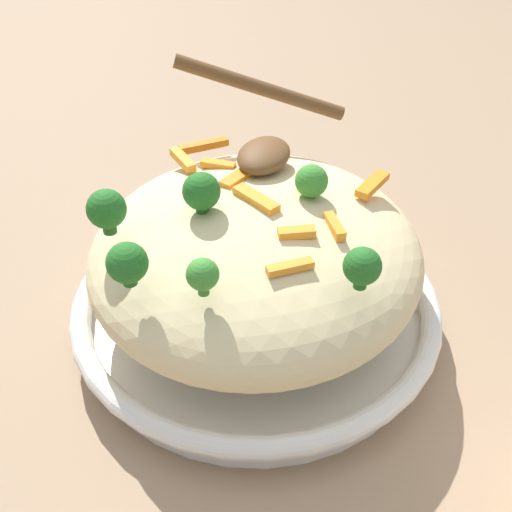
{
  "coord_description": "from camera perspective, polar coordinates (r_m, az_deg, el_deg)",
  "views": [
    {
      "loc": [
        0.36,
        0.13,
        0.38
      ],
      "look_at": [
        0.0,
        0.0,
        0.08
      ],
      "focal_mm": 44.56,
      "sensor_mm": 36.0,
      "label": 1
    }
  ],
  "objects": [
    {
      "name": "carrot_piece_3",
      "position": [
        0.5,
        10.41,
        6.34
      ],
      "size": [
        0.04,
        0.02,
        0.01
      ],
      "primitive_type": "cube",
      "rotation": [
        0.0,
        0.0,
        6.01
      ],
      "color": "orange",
      "rests_on": "pasta_mound"
    },
    {
      "name": "broccoli_floret_5",
      "position": [
        0.4,
        -11.48,
        -0.65
      ],
      "size": [
        0.03,
        0.03,
        0.03
      ],
      "color": "#205B1C",
      "rests_on": "pasta_mound"
    },
    {
      "name": "broccoli_floret_3",
      "position": [
        0.44,
        -4.92,
        5.76
      ],
      "size": [
        0.03,
        0.03,
        0.03
      ],
      "color": "#205B1C",
      "rests_on": "pasta_mound"
    },
    {
      "name": "serving_spoon",
      "position": [
        0.52,
        0.61,
        11.21
      ],
      "size": [
        0.13,
        0.14,
        0.06
      ],
      "color": "brown",
      "rests_on": "pasta_mound"
    },
    {
      "name": "carrot_piece_1",
      "position": [
        0.43,
        3.66,
        2.11
      ],
      "size": [
        0.02,
        0.03,
        0.01
      ],
      "primitive_type": "cube",
      "rotation": [
        0.0,
        0.0,
        5.19
      ],
      "color": "orange",
      "rests_on": "pasta_mound"
    },
    {
      "name": "carrot_piece_8",
      "position": [
        0.44,
        7.05,
        2.66
      ],
      "size": [
        0.03,
        0.02,
        0.01
      ],
      "primitive_type": "cube",
      "rotation": [
        0.0,
        0.0,
        3.74
      ],
      "color": "orange",
      "rests_on": "pasta_mound"
    },
    {
      "name": "broccoli_floret_1",
      "position": [
        0.38,
        -4.35,
        -1.82
      ],
      "size": [
        0.02,
        0.02,
        0.03
      ],
      "color": "#377928",
      "rests_on": "pasta_mound"
    },
    {
      "name": "carrot_piece_0",
      "position": [
        0.49,
        -1.49,
        7.09
      ],
      "size": [
        0.04,
        0.02,
        0.01
      ],
      "primitive_type": "cube",
      "rotation": [
        0.0,
        0.0,
        2.82
      ],
      "color": "orange",
      "rests_on": "pasta_mound"
    },
    {
      "name": "carrot_piece_7",
      "position": [
        0.51,
        -3.41,
        8.19
      ],
      "size": [
        0.01,
        0.03,
        0.01
      ],
      "primitive_type": "cube",
      "rotation": [
        0.0,
        0.0,
        4.77
      ],
      "color": "orange",
      "rests_on": "pasta_mound"
    },
    {
      "name": "carrot_piece_5",
      "position": [
        0.54,
        -4.69,
        9.87
      ],
      "size": [
        0.03,
        0.04,
        0.01
      ],
      "primitive_type": "cube",
      "rotation": [
        0.0,
        0.0,
        5.46
      ],
      "color": "orange",
      "rests_on": "pasta_mound"
    },
    {
      "name": "broccoli_floret_4",
      "position": [
        0.39,
        9.52,
        -0.96
      ],
      "size": [
        0.02,
        0.02,
        0.03
      ],
      "color": "#205B1C",
      "rests_on": "pasta_mound"
    },
    {
      "name": "pasta_mound",
      "position": [
        0.49,
        -0.0,
        0.22
      ],
      "size": [
        0.26,
        0.25,
        0.1
      ],
      "primitive_type": "ellipsoid",
      "color": "beige",
      "rests_on": "serving_bowl"
    },
    {
      "name": "serving_bowl",
      "position": [
        0.52,
        -0.0,
        -4.72
      ],
      "size": [
        0.3,
        0.3,
        0.04
      ],
      "color": "white",
      "rests_on": "ground_plane"
    },
    {
      "name": "broccoli_floret_2",
      "position": [
        0.44,
        -13.27,
        4.08
      ],
      "size": [
        0.03,
        0.03,
        0.03
      ],
      "color": "#205B1C",
      "rests_on": "pasta_mound"
    },
    {
      "name": "ground_plane",
      "position": [
        0.54,
        -0.0,
        -6.3
      ],
      "size": [
        2.4,
        2.4,
        0.0
      ],
      "primitive_type": "plane",
      "color": "#9E7F60"
    },
    {
      "name": "carrot_piece_2",
      "position": [
        0.46,
        -0.09,
        5.1
      ],
      "size": [
        0.03,
        0.04,
        0.01
      ],
      "primitive_type": "cube",
      "rotation": [
        0.0,
        0.0,
        4.22
      ],
      "color": "orange",
      "rests_on": "pasta_mound"
    },
    {
      "name": "carrot_piece_6",
      "position": [
        0.52,
        -6.59,
        8.58
      ],
      "size": [
        0.03,
        0.03,
        0.01
      ],
      "primitive_type": "cube",
      "rotation": [
        0.0,
        0.0,
        0.86
      ],
      "color": "orange",
      "rests_on": "pasta_mound"
    },
    {
      "name": "carrot_piece_4",
      "position": [
        0.41,
        3.07,
        -0.99
      ],
      "size": [
        0.03,
        0.03,
        0.01
      ],
      "primitive_type": "cube",
      "rotation": [
        0.0,
        0.0,
        2.24
      ],
      "color": "orange",
      "rests_on": "pasta_mound"
    },
    {
      "name": "broccoli_floret_0",
      "position": [
        0.46,
        5.0,
        6.69
      ],
      "size": [
        0.02,
        0.02,
        0.03
      ],
      "color": "#377928",
      "rests_on": "pasta_mound"
    }
  ]
}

